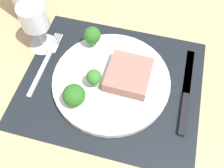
# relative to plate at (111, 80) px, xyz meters

# --- Properties ---
(ground_plane) EXTENTS (1.40, 1.10, 0.03)m
(ground_plane) POSITION_rel_plate_xyz_m (0.00, 0.00, -0.03)
(ground_plane) COLOR tan
(placemat) EXTENTS (0.41, 0.34, 0.00)m
(placemat) POSITION_rel_plate_xyz_m (0.00, 0.00, -0.01)
(placemat) COLOR black
(placemat) RESTS_ON ground_plane
(plate) EXTENTS (0.27, 0.27, 0.02)m
(plate) POSITION_rel_plate_xyz_m (0.00, 0.00, 0.00)
(plate) COLOR silver
(plate) RESTS_ON placemat
(steak) EXTENTS (0.10, 0.10, 0.03)m
(steak) POSITION_rel_plate_xyz_m (0.04, 0.01, 0.02)
(steak) COLOR #9E6B5B
(steak) RESTS_ON plate
(broccoli_back_left) EXTENTS (0.05, 0.05, 0.06)m
(broccoli_back_left) POSITION_rel_plate_xyz_m (-0.06, -0.08, 0.04)
(broccoli_back_left) COLOR #5B8942
(broccoli_back_left) RESTS_ON plate
(broccoli_front_edge) EXTENTS (0.04, 0.04, 0.05)m
(broccoli_front_edge) POSITION_rel_plate_xyz_m (-0.07, 0.09, 0.04)
(broccoli_front_edge) COLOR #6B994C
(broccoli_front_edge) RESTS_ON plate
(broccoli_near_steak) EXTENTS (0.03, 0.03, 0.05)m
(broccoli_near_steak) POSITION_rel_plate_xyz_m (-0.03, -0.02, 0.04)
(broccoli_near_steak) COLOR #6B994C
(broccoli_near_steak) RESTS_ON plate
(fork) EXTENTS (0.02, 0.19, 0.01)m
(fork) POSITION_rel_plate_xyz_m (-0.17, 0.01, -0.01)
(fork) COLOR silver
(fork) RESTS_ON placemat
(knife) EXTENTS (0.02, 0.23, 0.01)m
(knife) POSITION_rel_plate_xyz_m (0.17, 0.01, -0.00)
(knife) COLOR black
(knife) RESTS_ON placemat
(wine_glass) EXTENTS (0.07, 0.07, 0.13)m
(wine_glass) POSITION_rel_plate_xyz_m (-0.20, 0.07, 0.08)
(wine_glass) COLOR silver
(wine_glass) RESTS_ON ground_plane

